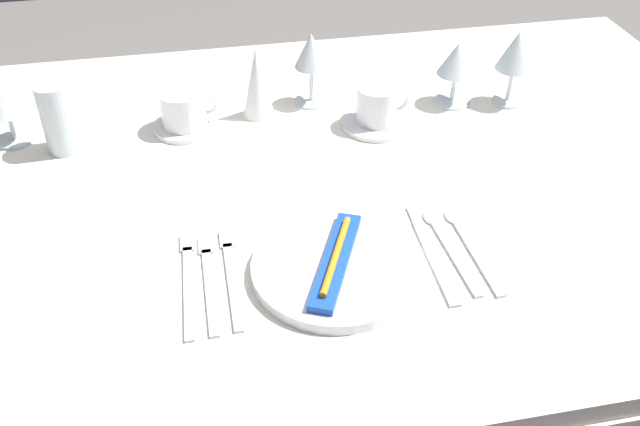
# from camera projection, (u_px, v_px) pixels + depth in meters

# --- Properties ---
(dining_table) EXTENTS (1.80, 1.11, 0.74)m
(dining_table) POSITION_uv_depth(u_px,v_px,m) (294.00, 213.00, 1.28)
(dining_table) COLOR silver
(dining_table) RESTS_ON ground
(dinner_plate) EXTENTS (0.25, 0.25, 0.02)m
(dinner_plate) POSITION_uv_depth(u_px,v_px,m) (336.00, 268.00, 1.03)
(dinner_plate) COLOR white
(dinner_plate) RESTS_ON dining_table
(toothbrush_package) EXTENTS (0.12, 0.21, 0.02)m
(toothbrush_package) POSITION_uv_depth(u_px,v_px,m) (336.00, 260.00, 1.02)
(toothbrush_package) COLOR blue
(toothbrush_package) RESTS_ON dinner_plate
(fork_outer) EXTENTS (0.02, 0.22, 0.00)m
(fork_outer) POSITION_uv_depth(u_px,v_px,m) (231.00, 273.00, 1.03)
(fork_outer) COLOR beige
(fork_outer) RESTS_ON dining_table
(fork_inner) EXTENTS (0.02, 0.21, 0.00)m
(fork_inner) POSITION_uv_depth(u_px,v_px,m) (209.00, 278.00, 1.02)
(fork_inner) COLOR beige
(fork_inner) RESTS_ON dining_table
(fork_salad) EXTENTS (0.02, 0.22, 0.00)m
(fork_salad) POSITION_uv_depth(u_px,v_px,m) (188.00, 279.00, 1.02)
(fork_salad) COLOR beige
(fork_salad) RESTS_ON dining_table
(dinner_knife) EXTENTS (0.02, 0.23, 0.00)m
(dinner_knife) POSITION_uv_depth(u_px,v_px,m) (433.00, 255.00, 1.06)
(dinner_knife) COLOR beige
(dinner_knife) RESTS_ON dining_table
(spoon_soup) EXTENTS (0.03, 0.21, 0.01)m
(spoon_soup) POSITION_uv_depth(u_px,v_px,m) (445.00, 240.00, 1.09)
(spoon_soup) COLOR beige
(spoon_soup) RESTS_ON dining_table
(spoon_dessert) EXTENTS (0.03, 0.21, 0.01)m
(spoon_dessert) POSITION_uv_depth(u_px,v_px,m) (467.00, 239.00, 1.09)
(spoon_dessert) COLOR beige
(spoon_dessert) RESTS_ON dining_table
(saucer_left) EXTENTS (0.14, 0.14, 0.01)m
(saucer_left) POSITION_uv_depth(u_px,v_px,m) (376.00, 123.00, 1.36)
(saucer_left) COLOR white
(saucer_left) RESTS_ON dining_table
(coffee_cup_left) EXTENTS (0.10, 0.08, 0.07)m
(coffee_cup_left) POSITION_uv_depth(u_px,v_px,m) (378.00, 104.00, 1.34)
(coffee_cup_left) COLOR white
(coffee_cup_left) RESTS_ON saucer_left
(saucer_right) EXTENTS (0.12, 0.12, 0.01)m
(saucer_right) POSITION_uv_depth(u_px,v_px,m) (186.00, 126.00, 1.35)
(saucer_right) COLOR white
(saucer_right) RESTS_ON dining_table
(coffee_cup_right) EXTENTS (0.11, 0.09, 0.07)m
(coffee_cup_right) POSITION_uv_depth(u_px,v_px,m) (184.00, 108.00, 1.33)
(coffee_cup_right) COLOR white
(coffee_cup_right) RESTS_ON saucer_right
(wine_glass_centre) EXTENTS (0.07, 0.07, 0.12)m
(wine_glass_centre) POSITION_uv_depth(u_px,v_px,m) (4.00, 102.00, 1.27)
(wine_glass_centre) COLOR silver
(wine_glass_centre) RESTS_ON dining_table
(wine_glass_left) EXTENTS (0.07, 0.07, 0.15)m
(wine_glass_left) POSITION_uv_depth(u_px,v_px,m) (516.00, 54.00, 1.37)
(wine_glass_left) COLOR silver
(wine_glass_left) RESTS_ON dining_table
(wine_glass_right) EXTENTS (0.07, 0.07, 0.13)m
(wine_glass_right) POSITION_uv_depth(u_px,v_px,m) (457.00, 62.00, 1.38)
(wine_glass_right) COLOR silver
(wine_glass_right) RESTS_ON dining_table
(wine_glass_far) EXTENTS (0.07, 0.07, 0.15)m
(wine_glass_far) POSITION_uv_depth(u_px,v_px,m) (311.00, 55.00, 1.37)
(wine_glass_far) COLOR silver
(wine_glass_far) RESTS_ON dining_table
(drink_tumbler) EXTENTS (0.06, 0.06, 0.13)m
(drink_tumbler) POSITION_uv_depth(u_px,v_px,m) (59.00, 118.00, 1.26)
(drink_tumbler) COLOR silver
(drink_tumbler) RESTS_ON dining_table
(napkin_folded) EXTENTS (0.06, 0.06, 0.14)m
(napkin_folded) POSITION_uv_depth(u_px,v_px,m) (257.00, 82.00, 1.35)
(napkin_folded) COLOR white
(napkin_folded) RESTS_ON dining_table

